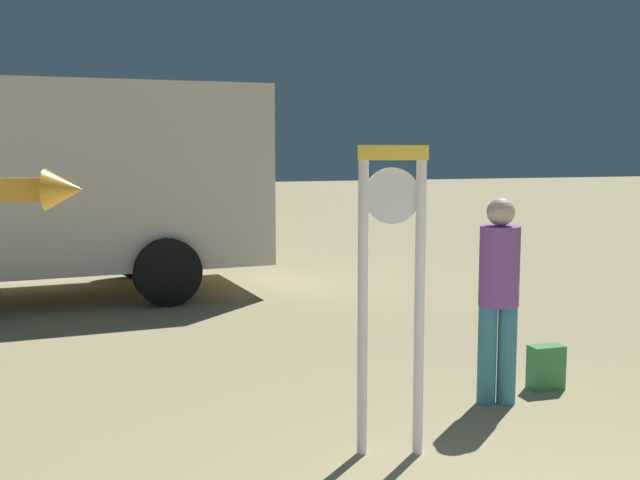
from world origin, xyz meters
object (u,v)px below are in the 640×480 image
at_px(person_near_clock, 499,290).
at_px(backpack, 545,368).
at_px(standing_clock, 391,268).
at_px(box_truck_near, 54,182).
at_px(box_truck_far, 26,168).

distance_m(person_near_clock, backpack, 1.01).
height_order(standing_clock, person_near_clock, standing_clock).
distance_m(backpack, box_truck_near, 7.22).
height_order(standing_clock, box_truck_far, box_truck_far).
bearing_deg(standing_clock, backpack, 27.29).
distance_m(person_near_clock, box_truck_near, 6.96).
height_order(backpack, box_truck_far, box_truck_far).
xyz_separation_m(standing_clock, box_truck_near, (-2.31, 6.68, 0.30)).
bearing_deg(standing_clock, box_truck_far, 102.23).
relative_size(standing_clock, box_truck_far, 0.31).
xyz_separation_m(box_truck_near, box_truck_far, (-0.79, 7.63, -0.02)).
relative_size(person_near_clock, box_truck_far, 0.25).
relative_size(backpack, box_truck_far, 0.06).
xyz_separation_m(person_near_clock, box_truck_far, (-4.35, 13.58, 0.63)).
bearing_deg(box_truck_far, standing_clock, -77.77).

